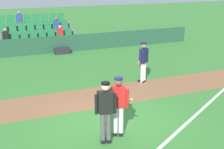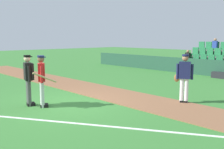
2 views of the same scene
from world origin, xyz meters
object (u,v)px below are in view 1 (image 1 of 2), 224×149
at_px(umpire_home_plate, 106,109).
at_px(runner_navy_jersey, 143,61).
at_px(equipment_bag, 62,51).
at_px(batter_red_jersey, 119,104).

height_order(umpire_home_plate, runner_navy_jersey, same).
height_order(runner_navy_jersey, equipment_bag, runner_navy_jersey).
xyz_separation_m(runner_navy_jersey, equipment_bag, (-1.77, 6.68, -0.78)).
bearing_deg(batter_red_jersey, equipment_bag, 83.67).
xyz_separation_m(umpire_home_plate, equipment_bag, (1.67, 10.90, -0.82)).
bearing_deg(equipment_bag, batter_red_jersey, -96.33).
distance_m(batter_red_jersey, runner_navy_jersey, 4.96).
bearing_deg(runner_navy_jersey, batter_red_jersey, -126.59).
bearing_deg(umpire_home_plate, batter_red_jersey, 25.48).
relative_size(umpire_home_plate, runner_navy_jersey, 1.00).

